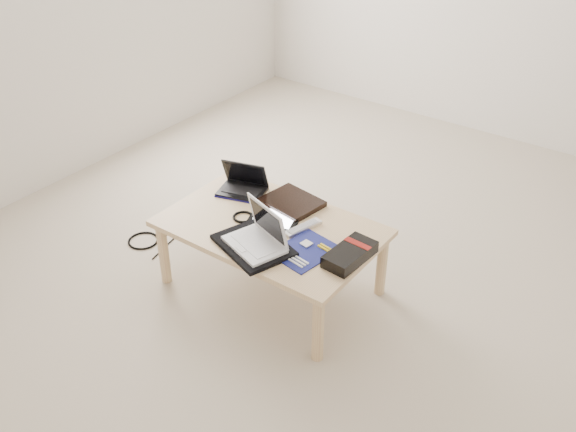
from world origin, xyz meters
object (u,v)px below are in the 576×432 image
Objects in this scene: coffee_table at (271,233)px; netbook at (243,186)px; gpu_box at (350,254)px; white_laptop at (259,237)px.

netbook reaches higher than coffee_table.
coffee_table is 0.49m from gpu_box.
white_laptop is at bearing -69.32° from coffee_table.
coffee_table is 3.23× the size of white_laptop.
white_laptop is at bearing -42.39° from netbook.
white_laptop reaches higher than netbook.
white_laptop is 1.18× the size of gpu_box.
gpu_box is at bearing -1.28° from coffee_table.
netbook is (-0.33, 0.18, 0.09)m from coffee_table.
gpu_box reaches higher than coffee_table.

